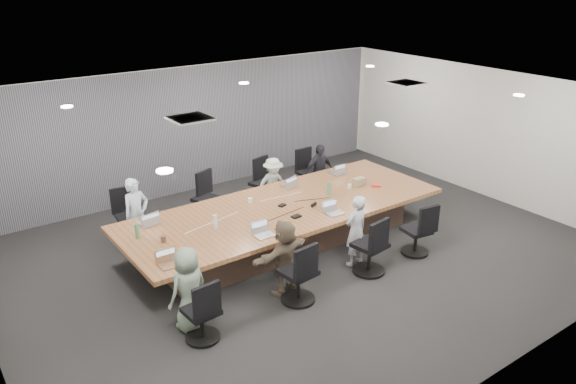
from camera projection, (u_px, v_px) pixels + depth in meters
floor at (301, 253)px, 10.07m from camera, size 10.00×8.00×0.00m
ceiling at (303, 99)px, 9.02m from camera, size 10.00×8.00×0.00m
wall_back at (194, 129)px, 12.55m from camera, size 10.00×0.00×2.80m
wall_front at (509, 279)px, 6.53m from camera, size 10.00×0.00×2.80m
wall_right at (484, 133)px, 12.25m from camera, size 0.00×8.00×2.80m
curtain at (196, 129)px, 12.49m from camera, size 9.80×0.04×2.80m
conference_table at (285, 223)px, 10.29m from camera, size 6.00×2.20×0.74m
chair_0 at (131, 221)px, 10.33m from camera, size 0.63×0.63×0.84m
chair_1 at (207, 203)px, 11.19m from camera, size 0.68×0.68×0.79m
chair_2 at (264, 187)px, 11.93m from camera, size 0.70×0.70×0.84m
chair_3 at (309, 176)px, 12.59m from camera, size 0.54×0.54×0.80m
chair_4 at (201, 316)px, 7.61m from camera, size 0.54×0.54×0.75m
chair_5 at (298, 277)px, 8.49m from camera, size 0.62×0.62×0.83m
chair_6 at (370, 249)px, 9.29m from camera, size 0.65×0.65×0.85m
chair_7 at (416, 234)px, 9.91m from camera, size 0.58×0.58×0.76m
person_0 at (137, 215)px, 9.97m from camera, size 0.55×0.43×1.36m
laptop_0 at (149, 222)px, 9.53m from camera, size 0.37×0.28×0.02m
person_2 at (273, 185)px, 11.60m from camera, size 0.80×0.53×1.16m
laptop_2 at (289, 185)px, 11.13m from camera, size 0.36×0.29×0.02m
person_3 at (319, 172)px, 12.25m from camera, size 0.74×0.35×1.23m
laptop_3 at (336, 173)px, 11.78m from camera, size 0.28×0.20×0.02m
person_4 at (189, 289)px, 7.78m from camera, size 0.68×0.52×1.25m
laptop_4 at (171, 265)px, 8.15m from camera, size 0.33×0.23×0.02m
person_5 at (285, 256)px, 8.68m from camera, size 1.18×0.58×1.22m
laptop_5 at (265, 236)px, 9.04m from camera, size 0.32×0.22×0.02m
person_6 at (356, 231)px, 9.47m from camera, size 0.48×0.33×1.27m
laptop_6 at (335, 214)px, 9.84m from camera, size 0.31×0.23×0.02m
bottle_green_left at (137, 231)px, 8.94m from camera, size 0.09×0.09×0.24m
bottle_green_right at (329, 189)px, 10.61m from camera, size 0.07×0.07×0.25m
bottle_clear at (215, 222)px, 9.26m from camera, size 0.10×0.10×0.24m
cup_white_far at (250, 201)px, 10.28m from camera, size 0.09×0.09×0.10m
cup_white_near at (350, 186)px, 10.97m from camera, size 0.08×0.08×0.09m
mug_brown at (163, 239)px, 8.83m from camera, size 0.10×0.10×0.11m
mic_left at (296, 216)px, 9.71m from camera, size 0.18×0.13×0.03m
mic_right at (282, 205)px, 10.17m from camera, size 0.16×0.13×0.03m
stapler at (314, 205)px, 10.16m from camera, size 0.15×0.10×0.06m
canvas_bag at (359, 181)px, 11.15m from camera, size 0.25×0.16×0.14m
snack_packet at (376, 185)px, 11.08m from camera, size 0.21×0.21×0.04m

